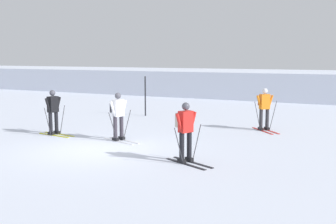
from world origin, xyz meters
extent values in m
plane|color=silver|center=(0.00, 0.00, 0.00)|extent=(120.00, 120.00, 0.00)
cube|color=silver|center=(0.00, 20.64, 0.93)|extent=(80.00, 8.46, 1.87)
cube|color=gold|center=(-2.74, 1.55, 0.01)|extent=(1.60, 0.31, 0.02)
cube|color=gold|center=(-2.78, 1.27, 0.01)|extent=(1.60, 0.31, 0.02)
cube|color=black|center=(-2.89, 1.57, 0.07)|extent=(0.27, 0.15, 0.10)
cube|color=black|center=(-2.92, 1.29, 0.07)|extent=(0.27, 0.15, 0.10)
cylinder|color=black|center=(-2.89, 1.57, 0.55)|extent=(0.14, 0.14, 0.85)
cylinder|color=black|center=(-2.92, 1.29, 0.55)|extent=(0.14, 0.14, 0.85)
cube|color=black|center=(-2.90, 1.43, 1.17)|extent=(0.29, 0.41, 0.60)
cylinder|color=black|center=(-2.85, 1.67, 1.16)|extent=(0.12, 0.27, 0.55)
cylinder|color=black|center=(-2.92, 1.18, 1.16)|extent=(0.12, 0.27, 0.55)
sphere|color=#4C4C56|center=(-2.90, 1.43, 1.60)|extent=(0.22, 0.22, 0.22)
cylinder|color=#38383D|center=(-2.76, 1.77, 0.54)|extent=(0.06, 0.29, 1.09)
cylinder|color=#38383D|center=(-2.86, 1.06, 0.54)|extent=(0.06, 0.29, 1.09)
cube|color=red|center=(4.31, 5.88, 0.01)|extent=(1.13, 1.25, 0.02)
cube|color=red|center=(4.10, 5.69, 0.01)|extent=(1.13, 1.25, 0.02)
cube|color=black|center=(4.21, 5.99, 0.07)|extent=(0.26, 0.27, 0.10)
cube|color=black|center=(4.00, 5.81, 0.07)|extent=(0.26, 0.27, 0.10)
cylinder|color=#2D2D33|center=(4.21, 5.99, 0.55)|extent=(0.14, 0.14, 0.85)
cylinder|color=#2D2D33|center=(4.00, 5.81, 0.55)|extent=(0.14, 0.14, 0.85)
cube|color=orange|center=(4.10, 5.90, 1.17)|extent=(0.44, 0.43, 0.60)
cylinder|color=orange|center=(4.30, 6.05, 1.16)|extent=(0.25, 0.24, 0.55)
cylinder|color=orange|center=(3.93, 5.72, 1.16)|extent=(0.25, 0.24, 0.55)
sphere|color=silver|center=(4.10, 5.90, 1.60)|extent=(0.22, 0.22, 0.22)
cylinder|color=#38383D|center=(4.43, 6.05, 0.60)|extent=(0.25, 0.23, 1.20)
cylinder|color=#38383D|center=(3.91, 5.59, 0.60)|extent=(0.25, 0.23, 1.20)
cube|color=maroon|center=(3.96, 6.06, 1.19)|extent=(0.33, 0.32, 0.40)
cube|color=black|center=(3.51, -0.14, 0.01)|extent=(1.49, 0.76, 0.02)
cube|color=black|center=(3.39, -0.40, 0.01)|extent=(1.49, 0.76, 0.02)
cube|color=black|center=(3.37, -0.08, 0.07)|extent=(0.29, 0.22, 0.10)
cube|color=black|center=(3.26, -0.33, 0.07)|extent=(0.29, 0.22, 0.10)
cylinder|color=black|center=(3.37, -0.08, 0.55)|extent=(0.14, 0.14, 0.85)
cylinder|color=black|center=(3.26, -0.33, 0.55)|extent=(0.14, 0.14, 0.85)
cube|color=red|center=(3.32, -0.21, 1.17)|extent=(0.38, 0.45, 0.60)
cylinder|color=red|center=(3.44, 0.01, 1.16)|extent=(0.19, 0.27, 0.55)
cylinder|color=red|center=(3.23, -0.44, 1.16)|extent=(0.19, 0.27, 0.55)
sphere|color=#4C4C56|center=(3.32, -0.21, 1.60)|extent=(0.22, 0.22, 0.22)
cylinder|color=#38383D|center=(3.55, 0.05, 0.53)|extent=(0.17, 0.32, 1.07)
cylinder|color=#38383D|center=(3.27, -0.55, 0.53)|extent=(0.17, 0.32, 1.07)
cube|color=#B7B2A3|center=(3.12, -0.12, 1.19)|extent=(0.28, 0.33, 0.40)
cube|color=silver|center=(0.12, 1.66, 0.01)|extent=(1.54, 0.60, 0.02)
cube|color=silver|center=(0.03, 1.40, 0.01)|extent=(1.54, 0.60, 0.02)
cube|color=black|center=(-0.03, 1.71, 0.07)|extent=(0.28, 0.20, 0.10)
cube|color=black|center=(-0.11, 1.45, 0.07)|extent=(0.28, 0.20, 0.10)
cylinder|color=#38333D|center=(-0.03, 1.71, 0.55)|extent=(0.14, 0.14, 0.85)
cylinder|color=#38333D|center=(-0.11, 1.45, 0.55)|extent=(0.14, 0.14, 0.85)
cube|color=white|center=(-0.07, 1.58, 1.17)|extent=(0.35, 0.44, 0.60)
cylinder|color=white|center=(0.03, 1.81, 1.16)|extent=(0.17, 0.27, 0.55)
cylinder|color=white|center=(-0.13, 1.33, 1.16)|extent=(0.17, 0.27, 0.55)
sphere|color=#4C4C56|center=(-0.07, 1.58, 1.60)|extent=(0.22, 0.22, 0.22)
cylinder|color=#38383D|center=(0.12, 1.84, 0.53)|extent=(0.14, 0.37, 1.07)
cylinder|color=#38383D|center=(-0.07, 1.25, 0.53)|extent=(0.14, 0.37, 1.07)
cube|color=#232328|center=(-0.27, 1.64, 1.19)|extent=(0.26, 0.32, 0.40)
cylinder|color=black|center=(-2.23, 7.41, 0.99)|extent=(0.07, 0.07, 1.98)
camera|label=1|loc=(7.90, -10.70, 2.98)|focal=44.41mm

